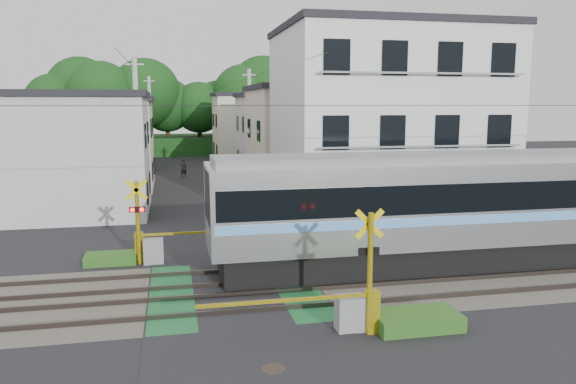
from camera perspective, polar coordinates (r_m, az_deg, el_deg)
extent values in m
plane|color=black|center=(17.49, -5.42, -9.97)|extent=(120.00, 120.00, 0.00)
cube|color=#47423A|center=(17.49, -5.42, -9.96)|extent=(120.00, 6.00, 0.00)
cube|color=black|center=(17.49, -5.42, -9.95)|extent=(5.20, 120.00, 0.00)
cube|color=#145126|center=(17.39, -11.75, -10.20)|extent=(1.30, 6.00, 0.00)
cube|color=#145126|center=(17.78, 0.76, -9.58)|extent=(1.30, 6.00, 0.00)
cube|color=#3F3833|center=(15.69, -4.61, -11.94)|extent=(120.00, 0.08, 0.14)
cube|color=#3F3833|center=(17.00, -5.23, -10.28)|extent=(120.00, 0.08, 0.14)
cube|color=#3F3833|center=(17.94, -5.60, -9.24)|extent=(120.00, 0.08, 0.14)
cube|color=#3F3833|center=(19.27, -6.07, -7.96)|extent=(120.00, 0.08, 0.14)
cube|color=black|center=(21.27, 18.76, -5.63)|extent=(18.38, 2.53, 0.96)
cube|color=black|center=(18.86, 0.76, -7.49)|extent=(2.55, 2.34, 0.64)
cube|color=silver|center=(20.89, 19.02, -0.68)|extent=(19.15, 2.98, 2.77)
cube|color=black|center=(20.84, 19.06, 0.22)|extent=(18.84, 3.02, 0.94)
cube|color=#5DA1EB|center=(20.95, 18.96, -1.72)|extent=(18.96, 3.01, 0.30)
cube|color=slate|center=(20.70, 19.23, 3.44)|extent=(18.76, 2.44, 0.26)
cube|color=black|center=(17.92, -8.06, -0.46)|extent=(0.10, 2.56, 1.66)
cylinder|color=yellow|center=(14.33, 8.31, -8.01)|extent=(0.14, 0.14, 3.00)
cube|color=yellow|center=(14.12, 8.28, -3.23)|extent=(0.77, 0.05, 0.77)
cube|color=yellow|center=(14.12, 8.28, -3.23)|extent=(0.77, 0.05, 0.77)
cube|color=black|center=(14.29, 8.22, -5.98)|extent=(0.55, 0.05, 0.20)
sphere|color=#FF0C07|center=(14.29, 7.53, -5.96)|extent=(0.16, 0.16, 0.16)
sphere|color=#FF0C07|center=(14.40, 8.74, -5.87)|extent=(0.16, 0.16, 0.16)
cube|color=gray|center=(14.52, 6.32, -12.13)|extent=(0.70, 0.50, 0.90)
cube|color=yellow|center=(14.42, 8.57, -11.90)|extent=(0.30, 0.30, 1.10)
cube|color=yellow|center=(13.67, -0.42, -10.96)|extent=(4.20, 0.08, 0.08)
cylinder|color=yellow|center=(20.51, -15.01, -3.06)|extent=(0.14, 0.14, 3.00)
cube|color=yellow|center=(20.20, -15.16, 0.22)|extent=(0.77, 0.05, 0.77)
cube|color=yellow|center=(20.20, -15.16, 0.22)|extent=(0.77, 0.05, 0.77)
cube|color=black|center=(20.32, -15.08, -1.73)|extent=(0.55, 0.05, 0.20)
sphere|color=#FF0C07|center=(20.27, -15.54, -1.78)|extent=(0.16, 0.16, 0.16)
sphere|color=#FF0C07|center=(20.25, -14.63, -1.75)|extent=(0.16, 0.16, 0.16)
cube|color=gray|center=(20.73, -13.50, -5.86)|extent=(0.70, 0.50, 0.90)
cube|color=yellow|center=(20.97, -14.87, -5.46)|extent=(0.30, 0.30, 1.10)
cube|color=yellow|center=(20.85, -8.72, -4.06)|extent=(4.20, 0.08, 0.08)
cube|color=silver|center=(27.94, 9.82, 6.44)|extent=(10.00, 8.00, 9.00)
cube|color=black|center=(28.14, 10.08, 15.94)|extent=(10.20, 8.16, 0.30)
cube|color=black|center=(23.27, 4.79, -1.38)|extent=(1.10, 0.06, 1.40)
cube|color=black|center=(24.08, 10.39, -1.14)|extent=(1.10, 0.06, 1.40)
cube|color=black|center=(25.10, 15.58, -0.92)|extent=(1.10, 0.06, 1.40)
cube|color=black|center=(26.31, 20.32, -0.70)|extent=(1.10, 0.06, 1.40)
cube|color=gray|center=(24.49, 13.26, -2.50)|extent=(9.00, 0.06, 0.08)
cube|color=black|center=(22.92, 4.89, 6.02)|extent=(1.10, 0.06, 1.40)
cube|color=black|center=(23.74, 10.59, 6.00)|extent=(1.10, 0.06, 1.40)
cube|color=black|center=(24.78, 15.87, 5.93)|extent=(1.10, 0.06, 1.40)
cube|color=black|center=(26.01, 20.68, 5.83)|extent=(1.10, 0.06, 1.40)
cube|color=gray|center=(24.09, 13.51, 4.52)|extent=(9.00, 0.06, 0.08)
cube|color=black|center=(22.97, 4.99, 13.52)|extent=(1.10, 0.06, 1.40)
cube|color=black|center=(23.79, 10.81, 13.24)|extent=(1.10, 0.06, 1.40)
cube|color=black|center=(24.82, 16.17, 12.86)|extent=(1.10, 0.06, 1.40)
cube|color=black|center=(26.05, 21.05, 12.42)|extent=(1.10, 0.06, 1.40)
cube|color=gray|center=(24.05, 13.78, 11.66)|extent=(9.00, 0.06, 0.08)
cube|color=#B4B6B9|center=(30.92, -20.62, 3.45)|extent=(7.00, 7.00, 6.00)
cube|color=black|center=(30.81, -20.95, 9.28)|extent=(7.35, 7.35, 0.30)
cube|color=black|center=(29.05, -14.06, 0.05)|extent=(0.06, 1.00, 1.20)
cube|color=black|center=(32.51, -13.84, 0.98)|extent=(0.06, 1.00, 1.20)
cube|color=black|center=(28.77, -14.27, 5.57)|extent=(0.06, 1.00, 1.20)
cube|color=black|center=(32.26, -14.03, 5.92)|extent=(0.06, 1.00, 1.20)
cube|color=beige|center=(35.59, 2.13, 5.06)|extent=(7.00, 8.00, 6.50)
cube|color=black|center=(35.52, 2.16, 10.54)|extent=(7.35, 8.40, 0.30)
cube|color=black|center=(33.13, -2.98, 1.38)|extent=(0.06, 1.00, 1.20)
cube|color=black|center=(37.06, -3.94, 2.17)|extent=(0.06, 1.00, 1.20)
cube|color=black|center=(32.88, -3.02, 6.22)|extent=(0.06, 1.00, 1.20)
cube|color=black|center=(36.83, -3.99, 6.50)|extent=(0.06, 1.00, 1.20)
cube|color=beige|center=(39.89, -19.41, 4.48)|extent=(8.00, 7.00, 5.80)
cube|color=black|center=(39.79, -19.64, 8.86)|extent=(8.40, 7.35, 0.30)
cube|color=black|center=(37.97, -13.58, 2.11)|extent=(0.06, 1.00, 1.20)
cube|color=black|center=(41.45, -13.45, 2.67)|extent=(0.06, 1.00, 1.20)
cube|color=black|center=(37.75, -13.74, 6.33)|extent=(0.06, 1.00, 1.20)
cube|color=black|center=(41.25, -13.59, 6.53)|extent=(0.06, 1.00, 1.20)
cube|color=#B4B6B9|center=(45.42, -0.44, 5.72)|extent=(7.00, 7.00, 6.20)
cube|color=black|center=(45.36, -0.45, 9.82)|extent=(7.35, 7.35, 0.30)
cube|color=black|center=(43.27, -4.57, 3.14)|extent=(0.06, 1.00, 1.20)
cube|color=black|center=(46.73, -5.12, 3.56)|extent=(0.06, 1.00, 1.20)
cube|color=black|center=(43.08, -4.62, 6.85)|extent=(0.06, 1.00, 1.20)
cube|color=black|center=(46.55, -5.17, 6.99)|extent=(0.06, 1.00, 1.20)
cube|color=beige|center=(49.77, -17.72, 5.46)|extent=(7.00, 8.00, 6.00)
cube|color=black|center=(49.70, -17.89, 9.09)|extent=(7.35, 8.40, 0.30)
cube|color=black|center=(47.67, -13.63, 3.45)|extent=(0.06, 1.00, 1.20)
cube|color=black|center=(51.65, -13.51, 3.86)|extent=(0.06, 1.00, 1.20)
cube|color=black|center=(47.50, -13.75, 6.81)|extent=(0.06, 1.00, 1.20)
cube|color=black|center=(51.49, -13.62, 6.96)|extent=(0.06, 1.00, 1.20)
cube|color=beige|center=(55.13, -3.24, 6.38)|extent=(8.00, 7.00, 6.40)
cube|color=black|center=(55.09, -3.27, 9.86)|extent=(8.40, 7.35, 0.30)
cube|color=black|center=(53.05, -7.25, 4.16)|extent=(0.06, 1.00, 1.20)
cube|color=black|center=(56.53, -7.54, 4.45)|extent=(0.06, 1.00, 1.20)
cube|color=black|center=(52.90, -7.31, 7.19)|extent=(0.06, 1.00, 1.20)
cube|color=black|center=(56.38, -7.60, 7.29)|extent=(0.06, 1.00, 1.20)
cube|color=#153B13|center=(66.64, -10.35, 4.79)|extent=(40.00, 10.00, 2.00)
cylinder|color=#332114|center=(65.79, -22.47, 5.28)|extent=(0.50, 0.50, 4.44)
sphere|color=#153B13|center=(65.70, -22.66, 8.36)|extent=(6.21, 6.21, 6.21)
cylinder|color=#332114|center=(67.14, -20.11, 5.88)|extent=(0.50, 0.50, 5.41)
sphere|color=#153B13|center=(67.09, -20.31, 9.57)|extent=(7.57, 7.57, 7.57)
cylinder|color=#332114|center=(62.10, -18.29, 5.59)|extent=(0.50, 0.50, 5.02)
sphere|color=#153B13|center=(62.03, -18.47, 9.30)|extent=(7.03, 7.03, 7.03)
cylinder|color=#332114|center=(62.64, -15.80, 5.33)|extent=(0.50, 0.50, 4.15)
sphere|color=#153B13|center=(62.53, -15.93, 8.37)|extent=(5.81, 5.81, 5.81)
cylinder|color=#332114|center=(63.15, -14.12, 5.93)|extent=(0.50, 0.50, 5.26)
sphere|color=#153B13|center=(63.09, -14.26, 9.75)|extent=(7.36, 7.36, 7.36)
cylinder|color=#332114|center=(64.45, -12.10, 5.61)|extent=(0.50, 0.50, 4.25)
sphere|color=#153B13|center=(64.36, -12.20, 8.63)|extent=(5.95, 5.95, 5.95)
cylinder|color=#332114|center=(63.94, -8.95, 5.58)|extent=(0.50, 0.50, 4.04)
sphere|color=#153B13|center=(63.83, -9.02, 8.48)|extent=(5.66, 5.66, 5.66)
cylinder|color=#332114|center=(66.96, -7.04, 5.83)|extent=(0.50, 0.50, 4.19)
sphere|color=#153B13|center=(66.87, -7.10, 8.70)|extent=(5.87, 5.87, 5.87)
cylinder|color=#332114|center=(63.44, -4.44, 6.07)|extent=(0.50, 0.50, 5.01)
sphere|color=#153B13|center=(63.36, -4.49, 9.69)|extent=(7.01, 7.01, 7.01)
cylinder|color=#332114|center=(64.11, -2.53, 6.34)|extent=(0.50, 0.50, 5.50)
sphere|color=#153B13|center=(64.06, -2.56, 10.27)|extent=(7.69, 7.69, 7.69)
cylinder|color=#332114|center=(63.52, -0.47, 5.72)|extent=(0.50, 0.50, 4.16)
sphere|color=#153B13|center=(63.42, -0.48, 8.72)|extent=(5.82, 5.82, 5.82)
cylinder|color=#332114|center=(65.20, 2.32, 6.23)|extent=(0.50, 0.50, 5.16)
sphere|color=#153B13|center=(65.13, 2.34, 9.86)|extent=(7.22, 7.22, 7.22)
cube|color=black|center=(19.30, 12.09, 8.58)|extent=(60.00, 0.02, 0.02)
cylinder|color=#A5A5A0|center=(29.54, -15.04, 5.43)|extent=(0.26, 0.26, 8.00)
cube|color=#A5A5A0|center=(29.56, -15.33, 12.41)|extent=(0.90, 0.08, 0.08)
cylinder|color=#A5A5A0|center=(38.86, -3.91, 6.48)|extent=(0.26, 0.26, 8.00)
cube|color=#A5A5A0|center=(38.88, -3.97, 11.79)|extent=(0.90, 0.08, 0.08)
cylinder|color=#A5A5A0|center=(50.50, -13.80, 6.81)|extent=(0.26, 0.26, 8.00)
cube|color=#A5A5A0|center=(50.51, -13.95, 10.89)|extent=(0.90, 0.08, 0.08)
cube|color=black|center=(40.02, -14.45, 11.17)|extent=(0.02, 42.00, 0.02)
cube|color=black|center=(40.35, -4.27, 11.40)|extent=(0.02, 42.00, 0.02)
imported|color=#2A2A35|center=(44.11, -10.58, 2.44)|extent=(0.66, 0.55, 1.55)
cylinder|color=#2D261E|center=(12.66, -1.52, -17.55)|extent=(0.53, 0.53, 0.02)
cube|color=#2D5E1E|center=(15.03, 12.87, -12.58)|extent=(2.20, 1.20, 0.40)
cube|color=#2D5E1E|center=(21.19, -17.54, -6.46)|extent=(1.80, 1.00, 0.36)
cube|color=#2D5E1E|center=(21.39, 5.98, -6.02)|extent=(1.50, 0.90, 0.30)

